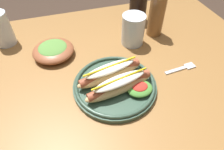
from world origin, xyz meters
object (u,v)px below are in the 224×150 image
fork (182,68)px  glass_bottle (157,14)px  side_bowl (53,50)px  extra_cup (1,29)px  hot_dog_plate (116,83)px  water_cup (133,30)px  soda_cup (138,8)px

fork → glass_bottle: glass_bottle is taller
fork → glass_bottle: 0.25m
fork → side_bowl: side_bowl is taller
fork → extra_cup: size_ratio=0.91×
side_bowl → glass_bottle: bearing=2.6°
extra_cup → glass_bottle: 0.62m
extra_cup → fork: bearing=-29.8°
hot_dog_plate → glass_bottle: 0.36m
fork → water_cup: 0.24m
soda_cup → side_bowl: soda_cup is taller
hot_dog_plate → side_bowl: hot_dog_plate is taller
soda_cup → water_cup: 0.18m
water_cup → glass_bottle: glass_bottle is taller
soda_cup → side_bowl: (-0.40, -0.14, -0.03)m
extra_cup → side_bowl: 0.23m
extra_cup → glass_bottle: size_ratio=0.57×
water_cup → extra_cup: bearing=163.2°
side_bowl → hot_dog_plate: bearing=-52.6°
hot_dog_plate → glass_bottle: size_ratio=1.15×
hot_dog_plate → glass_bottle: glass_bottle is taller
hot_dog_plate → side_bowl: 0.29m
glass_bottle → soda_cup: bearing=102.6°
soda_cup → hot_dog_plate: bearing=-121.3°
hot_dog_plate → soda_cup: (0.23, 0.37, 0.03)m
soda_cup → extra_cup: 0.58m
water_cup → side_bowl: 0.32m
fork → glass_bottle: size_ratio=0.52×
fork → extra_cup: 0.70m
hot_dog_plate → soda_cup: 0.44m
water_cup → side_bowl: bearing=177.5°
fork → extra_cup: extra_cup is taller
glass_bottle → side_bowl: (-0.43, -0.02, -0.07)m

